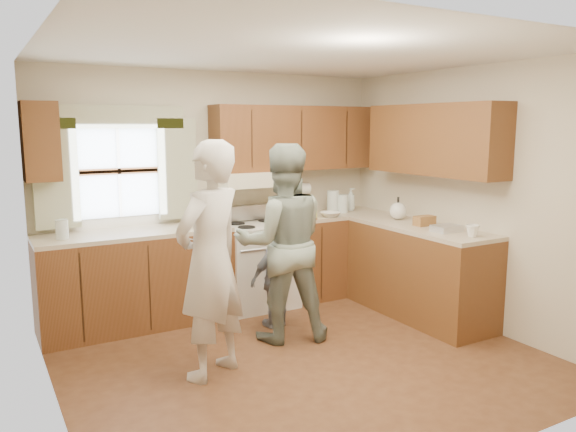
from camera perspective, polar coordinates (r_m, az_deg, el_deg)
room at (r=4.54m, az=1.40°, el=0.44°), size 3.80×3.80×3.80m
kitchen_fixtures at (r=5.83m, az=1.12°, el=-1.69°), size 3.80×2.25×2.15m
stove at (r=6.08m, az=-3.20°, el=-4.85°), size 0.76×0.67×1.07m
woman_left at (r=4.33m, az=-7.92°, el=-4.53°), size 0.80×0.70×1.84m
woman_right at (r=5.05m, az=-0.58°, el=-2.77°), size 1.03×0.91×1.79m
child at (r=5.45m, az=-1.19°, el=-6.45°), size 0.56×0.25×0.94m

